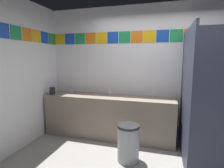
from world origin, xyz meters
The scene contains 10 objects.
wall_back centered at (0.00, 1.46, 1.35)m, with size 4.53×0.09×2.69m.
wall_side centered at (-2.30, 0.00, 1.35)m, with size 0.09×2.84×2.69m.
vanity_counter centered at (-0.89, 1.13, 0.44)m, with size 2.64×0.58×0.86m.
faucet_left centered at (-1.77, 1.22, 0.91)m, with size 0.04×0.10×0.14m.
faucet_center centered at (-0.89, 1.22, 0.91)m, with size 0.04×0.10×0.14m.
faucet_right centered at (-0.01, 1.22, 0.91)m, with size 0.04×0.10×0.14m.
soap_dispenser centered at (-2.09, 0.96, 0.94)m, with size 0.09×0.09×0.16m.
stall_divider centered at (0.70, 0.49, 1.05)m, with size 0.92×1.35×2.10m.
toilet centered at (1.12, 1.04, 0.30)m, with size 0.39×0.49×0.74m.
trash_bin centered at (-0.32, 0.35, 0.30)m, with size 0.35×0.35×0.60m.
Camera 1 is at (0.17, -2.31, 1.63)m, focal length 28.90 mm.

